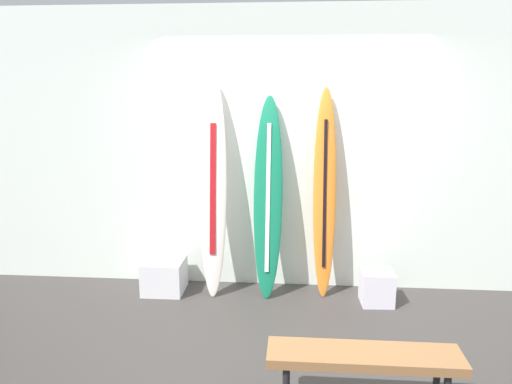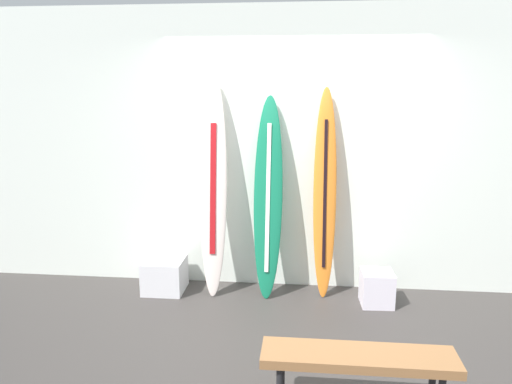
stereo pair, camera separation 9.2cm
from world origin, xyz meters
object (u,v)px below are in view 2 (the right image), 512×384
(surfboard_ivory, at_px, (214,190))
(bench, at_px, (358,361))
(surfboard_sunset, at_px, (325,196))
(display_block_left, at_px, (165,275))
(display_block_center, at_px, (377,288))
(surfboard_emerald, at_px, (268,199))

(surfboard_ivory, distance_m, bench, 2.31)
(surfboard_sunset, xyz_separation_m, display_block_left, (-1.58, -0.10, -0.83))
(display_block_left, height_order, bench, bench)
(display_block_left, bearing_deg, surfboard_sunset, 3.57)
(display_block_center, bearing_deg, display_block_left, 176.92)
(surfboard_ivory, relative_size, surfboard_sunset, 1.04)
(surfboard_sunset, height_order, display_block_center, surfboard_sunset)
(surfboard_ivory, bearing_deg, bench, -56.01)
(surfboard_ivory, distance_m, surfboard_sunset, 1.08)
(surfboard_sunset, height_order, bench, surfboard_sunset)
(display_block_left, bearing_deg, surfboard_ivory, 6.51)
(surfboard_ivory, bearing_deg, display_block_left, -173.49)
(display_block_left, height_order, display_block_center, display_block_left)
(display_block_left, bearing_deg, surfboard_emerald, 2.96)
(display_block_center, relative_size, bench, 0.27)
(surfboard_emerald, bearing_deg, surfboard_ivory, 179.58)
(surfboard_emerald, relative_size, display_block_center, 6.03)
(surfboard_emerald, relative_size, bench, 1.63)
(display_block_left, xyz_separation_m, display_block_center, (2.09, -0.11, -0.00))
(surfboard_ivory, xyz_separation_m, display_block_center, (1.58, -0.17, -0.88))
(surfboard_emerald, height_order, surfboard_sunset, surfboard_sunset)
(display_block_left, bearing_deg, bench, -45.56)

